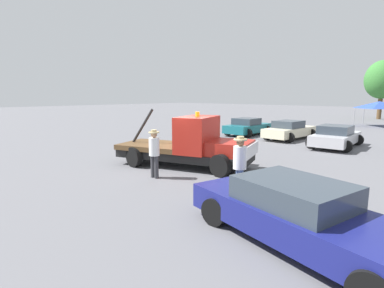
# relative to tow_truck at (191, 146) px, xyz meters

# --- Properties ---
(ground_plane) EXTENTS (160.00, 160.00, 0.00)m
(ground_plane) POSITION_rel_tow_truck_xyz_m (-0.35, -0.12, -0.95)
(ground_plane) COLOR slate
(tow_truck) EXTENTS (6.38, 3.92, 2.51)m
(tow_truck) POSITION_rel_tow_truck_xyz_m (0.00, 0.00, 0.00)
(tow_truck) COLOR black
(tow_truck) RESTS_ON ground
(foreground_car) EXTENTS (5.59, 3.03, 1.34)m
(foreground_car) POSITION_rel_tow_truck_xyz_m (6.41, -3.45, -0.29)
(foreground_car) COLOR navy
(foreground_car) RESTS_ON ground
(person_near_truck) EXTENTS (0.42, 0.42, 1.89)m
(person_near_truck) POSITION_rel_tow_truck_xyz_m (3.76, -1.82, 0.17)
(person_near_truck) COLOR #475B84
(person_near_truck) RESTS_ON ground
(person_at_hood) EXTENTS (0.41, 0.41, 1.85)m
(person_at_hood) POSITION_rel_tow_truck_xyz_m (0.19, -2.24, 0.14)
(person_at_hood) COLOR #38383D
(person_at_hood) RESTS_ON ground
(parked_car_teal) EXTENTS (2.56, 4.32, 1.34)m
(parked_car_teal) POSITION_rel_tow_truck_xyz_m (-4.17, 10.85, -0.30)
(parked_car_teal) COLOR #196670
(parked_car_teal) RESTS_ON ground
(parked_car_cream) EXTENTS (2.56, 4.76, 1.34)m
(parked_car_cream) POSITION_rel_tow_truck_xyz_m (-0.70, 10.92, -0.30)
(parked_car_cream) COLOR beige
(parked_car_cream) RESTS_ON ground
(parked_car_silver) EXTENTS (2.73, 4.77, 1.34)m
(parked_car_silver) POSITION_rel_tow_truck_xyz_m (2.86, 9.65, -0.30)
(parked_car_silver) COLOR #B7B7BC
(parked_car_silver) RESTS_ON ground
(canopy_tent_blue) EXTENTS (3.56, 3.56, 2.52)m
(canopy_tent_blue) POSITION_rel_tow_truck_xyz_m (1.79, 25.44, 1.21)
(canopy_tent_blue) COLOR #9E9EA3
(canopy_tent_blue) RESTS_ON ground
(tree_center) EXTENTS (4.24, 4.24, 7.58)m
(tree_center) POSITION_rel_tow_truck_xyz_m (-0.35, 36.24, 4.14)
(tree_center) COLOR brown
(tree_center) RESTS_ON ground
(traffic_cone) EXTENTS (0.40, 0.40, 0.55)m
(traffic_cone) POSITION_rel_tow_truck_xyz_m (-2.29, 2.74, -0.69)
(traffic_cone) COLOR black
(traffic_cone) RESTS_ON ground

